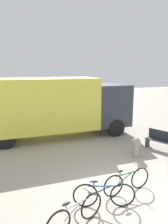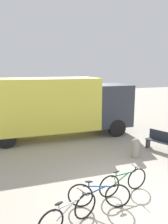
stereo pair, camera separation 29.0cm
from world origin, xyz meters
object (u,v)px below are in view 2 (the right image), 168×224
bicycle_near (69,214)px  bollard_near_bench (136,147)px  bicycle_middle (99,195)px  delivery_truck (55,105)px  bicycle_far (123,182)px  park_bench (167,142)px

bicycle_near → bollard_near_bench: bearing=18.4°
bollard_near_bench → bicycle_middle: bearing=-138.3°
delivery_truck → bicycle_near: bearing=-98.0°
delivery_truck → bicycle_far: bearing=-81.7°
delivery_truck → bicycle_far: 6.36m
bollard_near_bench → bicycle_near: bearing=-141.9°
bicycle_near → bollard_near_bench: size_ratio=1.90×
bollard_near_bench → bicycle_far: bearing=-130.7°
bicycle_near → bicycle_far: bearing=3.4°
bollard_near_bench → park_bench: bearing=1.0°
delivery_truck → park_bench: size_ratio=4.30×
park_bench → bicycle_middle: (-4.48, -2.54, -0.12)m
bicycle_far → bicycle_near: bearing=-162.3°
park_bench → bicycle_far: 4.13m
park_bench → bicycle_near: (-5.45, -2.99, -0.12)m
delivery_truck → park_bench: delivery_truck is taller
bicycle_far → bollard_near_bench: 2.83m
bicycle_middle → bicycle_far: same height
bicycle_near → bicycle_far: 2.10m
bicycle_far → bicycle_middle: bearing=-164.5°
bicycle_middle → delivery_truck: bearing=108.3°
delivery_truck → bicycle_near: delivery_truck is taller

